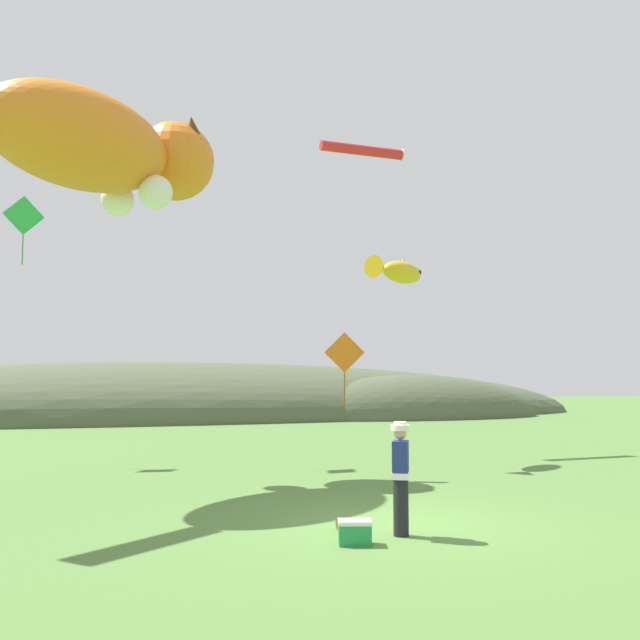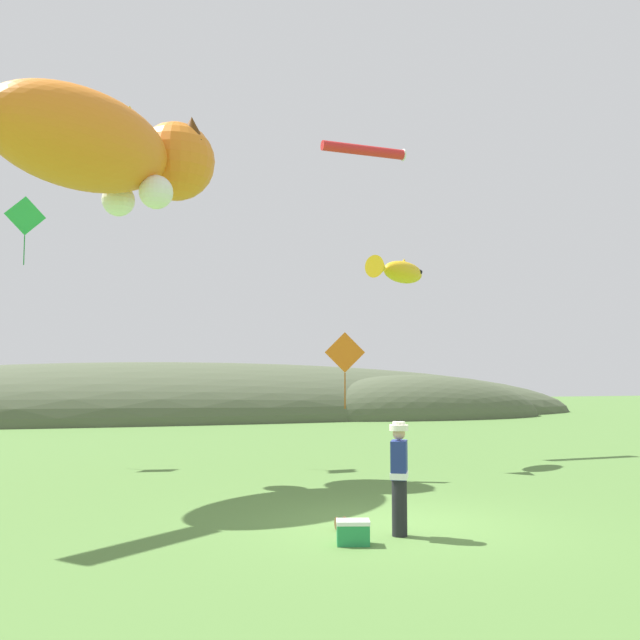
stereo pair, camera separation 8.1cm
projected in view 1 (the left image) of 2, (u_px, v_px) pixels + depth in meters
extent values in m
plane|color=#517A38|center=(396.00, 525.00, 11.91)|extent=(120.00, 120.00, 0.00)
ellipsoid|color=#4C563D|center=(171.00, 418.00, 41.74)|extent=(54.38, 13.64, 6.55)
ellipsoid|color=#4C563D|center=(413.00, 417.00, 42.45)|extent=(16.43, 6.87, 5.07)
cylinder|color=black|center=(401.00, 507.00, 11.17)|extent=(0.24, 0.24, 0.88)
cube|color=navy|center=(401.00, 460.00, 11.22)|extent=(0.40, 0.47, 0.60)
cube|color=white|center=(401.00, 475.00, 11.20)|extent=(0.43, 0.49, 0.10)
sphere|color=tan|center=(400.00, 433.00, 11.25)|extent=(0.20, 0.20, 0.20)
cylinder|color=silver|center=(400.00, 428.00, 11.26)|extent=(0.30, 0.30, 0.09)
cylinder|color=silver|center=(400.00, 424.00, 11.27)|extent=(0.20, 0.20, 0.07)
cylinder|color=olive|center=(342.00, 523.00, 11.56)|extent=(0.14, 0.16, 0.16)
cylinder|color=brown|center=(338.00, 524.00, 11.54)|extent=(0.02, 0.21, 0.21)
cylinder|color=brown|center=(346.00, 523.00, 11.58)|extent=(0.02, 0.21, 0.21)
cube|color=#268C4C|center=(355.00, 534.00, 10.57)|extent=(0.55, 0.45, 0.30)
cube|color=white|center=(355.00, 522.00, 10.59)|extent=(0.56, 0.46, 0.06)
ellipsoid|color=orange|center=(80.00, 139.00, 16.63)|extent=(5.46, 5.00, 2.33)
ellipsoid|color=white|center=(88.00, 159.00, 16.79)|extent=(3.39, 3.05, 1.28)
sphere|color=orange|center=(175.00, 161.00, 19.14)|extent=(2.10, 2.10, 2.10)
cone|color=#522A0A|center=(161.00, 138.00, 19.53)|extent=(1.05, 1.05, 0.70)
cone|color=#522A0A|center=(191.00, 129.00, 18.87)|extent=(1.05, 1.05, 0.70)
sphere|color=white|center=(118.00, 200.00, 18.36)|extent=(0.84, 0.84, 0.84)
sphere|color=white|center=(156.00, 192.00, 17.57)|extent=(0.84, 0.84, 0.84)
ellipsoid|color=gold|center=(402.00, 272.00, 21.33)|extent=(1.93, 1.59, 0.65)
cone|color=gold|center=(379.00, 268.00, 20.37)|extent=(0.86, 0.87, 0.65)
cone|color=gold|center=(403.00, 263.00, 21.39)|extent=(0.42, 0.42, 0.30)
sphere|color=black|center=(419.00, 272.00, 21.66)|extent=(0.15, 0.15, 0.15)
cylinder|color=red|center=(362.00, 150.00, 25.41)|extent=(3.17, 0.48, 0.36)
torus|color=white|center=(402.00, 155.00, 25.97)|extent=(0.08, 0.44, 0.44)
cube|color=orange|center=(344.00, 352.00, 17.84)|extent=(0.99, 0.28, 1.02)
cylinder|color=black|center=(344.00, 352.00, 17.86)|extent=(0.66, 0.20, 0.02)
cube|color=#A95011|center=(345.00, 391.00, 17.77)|extent=(0.03, 0.02, 0.90)
cube|color=green|center=(24.00, 215.00, 21.40)|extent=(1.17, 0.31, 1.20)
cylinder|color=black|center=(24.00, 216.00, 21.41)|extent=(0.78, 0.21, 0.02)
cube|color=#1A7C35|center=(23.00, 250.00, 21.32)|extent=(0.03, 0.02, 0.90)
cube|color=yellow|center=(128.00, 123.00, 22.48)|extent=(0.96, 0.65, 1.14)
cylinder|color=black|center=(128.00, 123.00, 22.49)|extent=(0.65, 0.44, 0.02)
cube|color=#A98511|center=(127.00, 155.00, 22.40)|extent=(0.03, 0.02, 0.90)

